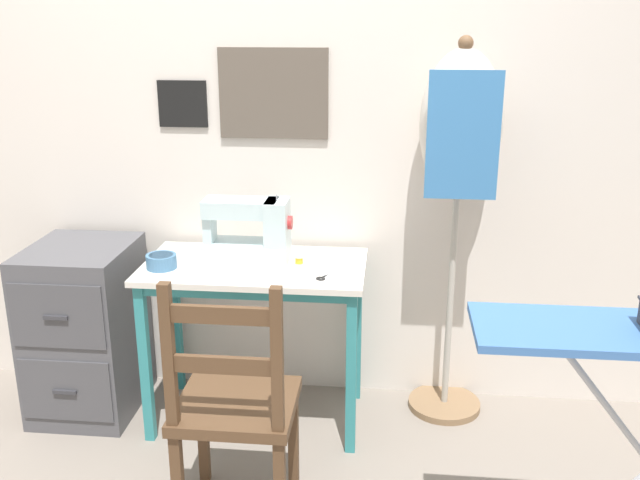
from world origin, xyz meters
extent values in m
plane|color=gray|center=(0.00, 0.00, 0.00)|extent=(14.00, 14.00, 0.00)
cube|color=silver|center=(0.00, 0.57, 1.27)|extent=(10.00, 0.05, 2.55)
cube|color=brown|center=(0.05, 0.54, 1.37)|extent=(0.46, 0.02, 0.38)
cube|color=black|center=(-0.35, 0.54, 1.33)|extent=(0.21, 0.01, 0.20)
cube|color=silver|center=(0.00, 0.25, 0.70)|extent=(0.91, 0.51, 0.02)
cube|color=teal|center=(0.00, 0.04, 0.67)|extent=(0.83, 0.03, 0.04)
cube|color=teal|center=(-0.42, 0.04, 0.34)|extent=(0.04, 0.04, 0.69)
cube|color=teal|center=(0.42, 0.04, 0.34)|extent=(0.04, 0.04, 0.69)
cube|color=teal|center=(-0.42, 0.47, 0.34)|extent=(0.04, 0.04, 0.69)
cube|color=teal|center=(0.42, 0.47, 0.34)|extent=(0.04, 0.04, 0.69)
cube|color=silver|center=(-0.03, 0.29, 0.75)|extent=(0.35, 0.18, 0.08)
cube|color=silver|center=(0.09, 0.29, 0.89)|extent=(0.09, 0.15, 0.18)
cube|color=silver|center=(-0.06, 0.29, 0.94)|extent=(0.30, 0.14, 0.07)
cube|color=silver|center=(-0.19, 0.29, 0.85)|extent=(0.04, 0.10, 0.11)
cylinder|color=#B22D2D|center=(0.15, 0.29, 0.89)|extent=(0.02, 0.06, 0.06)
cylinder|color=#99999E|center=(0.09, 0.29, 0.99)|extent=(0.01, 0.01, 0.02)
cylinder|color=teal|center=(-0.36, 0.17, 0.74)|extent=(0.12, 0.12, 0.06)
cylinder|color=#243D54|center=(-0.36, 0.17, 0.77)|extent=(0.10, 0.10, 0.01)
cube|color=silver|center=(0.32, 0.17, 0.72)|extent=(0.05, 0.10, 0.00)
cube|color=silver|center=(0.33, 0.16, 0.72)|extent=(0.07, 0.09, 0.00)
torus|color=black|center=(0.29, 0.10, 0.72)|extent=(0.03, 0.03, 0.01)
torus|color=black|center=(0.29, 0.11, 0.72)|extent=(0.03, 0.03, 0.01)
cylinder|color=yellow|center=(0.18, 0.27, 0.73)|extent=(0.03, 0.03, 0.03)
cylinder|color=beige|center=(0.18, 0.27, 0.74)|extent=(0.04, 0.04, 0.00)
cylinder|color=beige|center=(0.18, 0.27, 0.72)|extent=(0.04, 0.04, 0.00)
cube|color=#513823|center=(0.05, -0.37, 0.43)|extent=(0.40, 0.38, 0.04)
cube|color=#513823|center=(-0.12, -0.21, 0.20)|extent=(0.04, 0.04, 0.41)
cube|color=#513823|center=(0.22, -0.21, 0.20)|extent=(0.04, 0.04, 0.41)
cube|color=#513823|center=(-0.12, -0.53, 0.69)|extent=(0.04, 0.04, 0.48)
cube|color=#513823|center=(0.22, -0.53, 0.69)|extent=(0.04, 0.04, 0.48)
cube|color=#513823|center=(0.05, -0.53, 0.83)|extent=(0.34, 0.02, 0.06)
cube|color=#513823|center=(0.05, -0.53, 0.66)|extent=(0.34, 0.02, 0.06)
cube|color=#4C4C51|center=(-0.76, 0.27, 0.38)|extent=(0.42, 0.48, 0.76)
cube|color=#46464B|center=(-0.76, 0.03, 0.54)|extent=(0.39, 0.01, 0.27)
cube|color=#333338|center=(-0.76, 0.02, 0.54)|extent=(0.10, 0.01, 0.02)
cube|color=#46464B|center=(-0.76, 0.03, 0.21)|extent=(0.39, 0.01, 0.27)
cube|color=#333338|center=(-0.76, 0.02, 0.21)|extent=(0.10, 0.01, 0.02)
cylinder|color=#846647|center=(0.82, 0.42, 0.01)|extent=(0.32, 0.32, 0.03)
cylinder|color=#ADA89E|center=(0.82, 0.42, 0.55)|extent=(0.03, 0.03, 1.04)
ellipsoid|color=beige|center=(0.82, 0.42, 1.28)|extent=(0.33, 0.24, 0.59)
sphere|color=brown|center=(0.82, 0.42, 1.59)|extent=(0.06, 0.06, 0.06)
cube|color=teal|center=(0.82, 0.29, 1.25)|extent=(0.28, 0.01, 0.49)
camera|label=1|loc=(0.55, -2.46, 1.70)|focal=40.00mm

